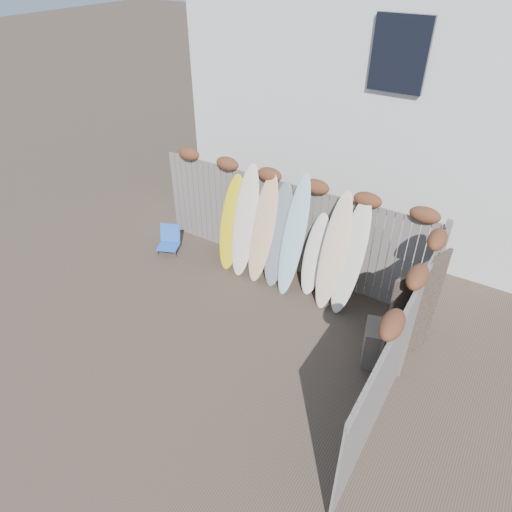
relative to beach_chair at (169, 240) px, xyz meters
The scene contains 15 objects.
ground 3.02m from the beach_chair, 32.01° to the right, with size 80.00×80.00×0.00m, color #493A2D.
back_fence 2.87m from the beach_chair, 17.07° to the left, with size 6.05×0.28×2.24m.
right_fence 5.77m from the beach_chair, 13.60° to the right, with size 0.28×4.40×2.24m.
house 6.47m from the beach_chair, 58.14° to the left, with size 8.50×5.50×6.33m.
beach_chair is the anchor object (origin of this frame).
wooden_crate 5.27m from the beach_chair, ahead, with size 0.64×0.54×0.75m, color brown.
lattice_panel 5.57m from the beach_chair, ahead, with size 0.06×1.33×1.99m, color #30231D.
surfboard_0 1.69m from the beach_chair, 13.56° to the left, with size 0.53×0.07×2.08m, color yellow.
surfboard_1 2.05m from the beach_chair, 11.08° to the left, with size 0.52×0.07×2.38m, color beige.
surfboard_2 2.42m from the beach_chair, ahead, with size 0.52×0.07×2.29m, color #F1B177.
surfboard_3 2.73m from the beach_chair, ahead, with size 0.51×0.07×2.17m, color slate.
surfboard_4 3.11m from the beach_chair, ahead, with size 0.46×0.07×2.46m, color #9CCDDB.
surfboard_5 3.45m from the beach_chair, ahead, with size 0.46×0.07×1.71m, color white.
surfboard_6 3.90m from the beach_chair, ahead, with size 0.48×0.07×2.34m, color beige.
surfboard_7 4.22m from the beach_chair, ahead, with size 0.50×0.07×2.29m, color silver.
Camera 1 is at (3.66, -4.75, 5.91)m, focal length 32.00 mm.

